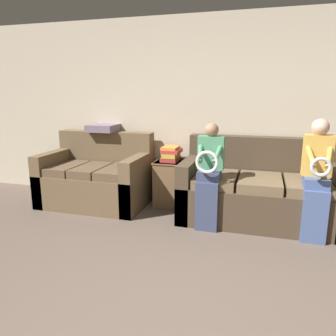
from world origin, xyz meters
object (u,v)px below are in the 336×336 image
object	(u,v)px
couch_main	(259,192)
throw_pillow	(104,128)
child_left_seated	(209,172)
child_right_seated	(317,175)
side_shelf	(171,182)
couch_side	(97,179)
book_stack	(171,154)

from	to	relation	value
couch_main	throw_pillow	size ratio (longest dim) A/B	4.73
couch_main	throw_pillow	xyz separation A→B (m)	(-2.24, 0.29, 0.69)
child_left_seated	child_right_seated	bearing A→B (deg)	0.53
child_right_seated	side_shelf	bearing A→B (deg)	160.44
couch_side	child_left_seated	distance (m)	1.73
child_left_seated	book_stack	xyz separation A→B (m)	(-0.63, 0.63, 0.06)
couch_main	throw_pillow	world-z (taller)	throw_pillow
side_shelf	book_stack	bearing A→B (deg)	-144.63
couch_side	book_stack	distance (m)	1.11
couch_side	child_left_seated	xyz separation A→B (m)	(1.65, -0.40, 0.32)
child_right_seated	book_stack	bearing A→B (deg)	160.52
couch_side	book_stack	bearing A→B (deg)	12.95
couch_main	side_shelf	distance (m)	1.21
child_right_seated	throw_pillow	distance (m)	2.91
couch_side	side_shelf	world-z (taller)	couch_side
book_stack	throw_pillow	size ratio (longest dim) A/B	0.79
couch_side	child_right_seated	bearing A→B (deg)	-7.95
child_left_seated	book_stack	size ratio (longest dim) A/B	3.82
couch_main	throw_pillow	distance (m)	2.36
couch_side	throw_pillow	xyz separation A→B (m)	(-0.03, 0.31, 0.69)
couch_main	child_left_seated	size ratio (longest dim) A/B	1.56
child_right_seated	throw_pillow	world-z (taller)	child_right_seated
couch_side	side_shelf	bearing A→B (deg)	13.03
couch_side	throw_pillow	world-z (taller)	throw_pillow
book_stack	throw_pillow	xyz separation A→B (m)	(-1.04, 0.08, 0.32)
child_left_seated	book_stack	distance (m)	0.90
book_stack	child_left_seated	bearing A→B (deg)	-45.08
couch_main	child_right_seated	xyz separation A→B (m)	(0.56, -0.41, 0.36)
child_right_seated	child_left_seated	bearing A→B (deg)	-179.47
couch_main	side_shelf	size ratio (longest dim) A/B	3.02
couch_side	couch_main	bearing A→B (deg)	0.49
couch_main	throw_pillow	bearing A→B (deg)	172.50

